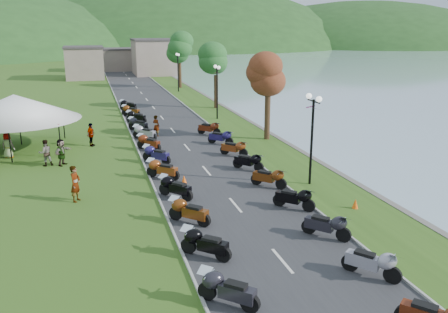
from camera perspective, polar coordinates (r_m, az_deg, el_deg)
road at (r=46.33m, az=-7.48°, el=4.65°), size 7.00×120.00×0.02m
hills_backdrop at (r=205.32m, az=-14.41°, el=12.65°), size 360.00×120.00×76.00m
far_building at (r=90.36m, az=-13.22°, el=11.23°), size 18.00×16.00×5.00m
moto_row_left at (r=27.73m, az=-7.19°, el=-1.58°), size 2.60×49.64×1.10m
moto_row_right at (r=24.72m, az=6.70°, el=-3.71°), size 2.60×32.59×1.10m
vendor_tent_main at (r=36.63m, az=-23.66°, el=3.76°), size 5.93×5.93×4.00m
tree_lakeside at (r=36.67m, az=5.32°, el=8.13°), size 2.86×2.86×7.94m
pedestrian_a at (r=25.37m, az=-17.28°, el=-5.15°), size 0.76×0.84×1.87m
pedestrian_b at (r=32.27m, az=-20.55°, el=-1.04°), size 0.92×0.67×1.70m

